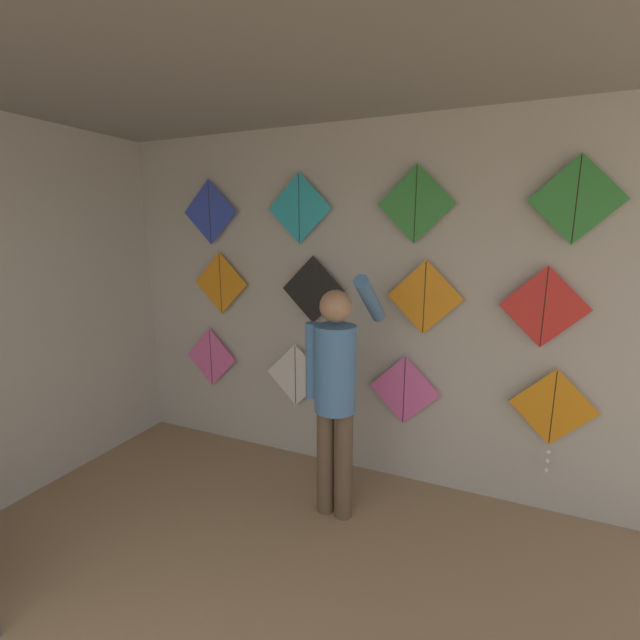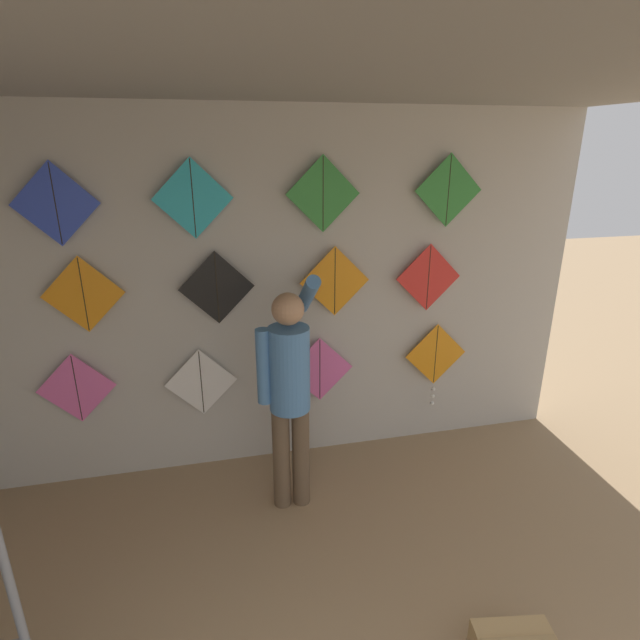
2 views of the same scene
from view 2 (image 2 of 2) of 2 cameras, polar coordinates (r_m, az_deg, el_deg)
The scene contains 15 objects.
back_panel at distance 3.89m, azimuth -6.14°, elevation 2.58°, with size 5.17×0.06×2.80m, color #BCB7AD.
ceiling_slab at distance 1.95m, azimuth -0.19°, elevation 28.18°, with size 5.17×4.39×0.04m, color gray.
shopkeeper at distance 3.45m, azimuth -3.53°, elevation -7.28°, with size 0.44×0.59×1.73m.
kite_0 at distance 4.12m, azimuth -26.04°, elevation -7.03°, with size 0.55×0.01×0.55m.
kite_1 at distance 4.02m, azimuth -13.41°, elevation -6.95°, with size 0.55×0.01×0.55m.
kite_2 at distance 4.10m, azimuth -0.03°, elevation -5.69°, with size 0.55×0.01×0.55m.
kite_3 at distance 4.42m, azimuth 13.04°, elevation -4.33°, with size 0.55×0.04×0.76m.
kite_4 at distance 3.84m, azimuth -25.42°, elevation 2.63°, with size 0.55×0.01×0.55m.
kite_5 at distance 3.75m, azimuth -11.71°, elevation 3.62°, with size 0.55×0.01×0.55m.
kite_6 at distance 3.87m, azimuth 1.70°, elevation 4.42°, with size 0.55×0.01×0.55m.
kite_7 at distance 4.14m, azimuth 12.29°, elevation 4.75°, with size 0.55×0.01×0.55m.
kite_8 at distance 3.75m, azimuth -27.99°, elevation 11.62°, with size 0.55×0.01×0.55m.
kite_9 at distance 3.63m, azimuth -14.33°, elevation 13.29°, with size 0.55×0.01×0.55m.
kite_10 at distance 3.73m, azimuth 0.35°, elevation 14.21°, with size 0.55×0.01×0.55m.
kite_11 at distance 4.07m, azimuth 14.47°, elevation 14.14°, with size 0.55×0.01×0.55m.
Camera 2 is at (-0.43, -0.08, 2.53)m, focal length 28.00 mm.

